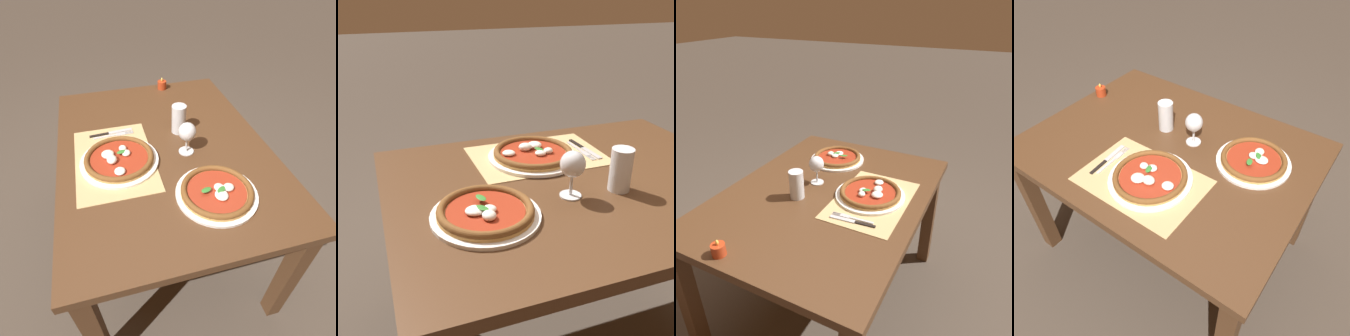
% 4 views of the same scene
% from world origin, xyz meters
% --- Properties ---
extents(ground_plane, '(24.00, 24.00, 0.00)m').
position_xyz_m(ground_plane, '(0.00, 0.00, 0.00)').
color(ground_plane, '#473D33').
extents(dining_table, '(1.30, 0.98, 0.74)m').
position_xyz_m(dining_table, '(0.00, 0.00, 0.64)').
color(dining_table, '#4C301C').
rests_on(dining_table, ground).
extents(paper_placemat, '(0.51, 0.35, 0.00)m').
position_xyz_m(paper_placemat, '(0.04, -0.24, 0.74)').
color(paper_placemat, tan).
rests_on(paper_placemat, dining_table).
extents(pizza_near, '(0.35, 0.35, 0.05)m').
position_xyz_m(pizza_near, '(0.07, -0.22, 0.76)').
color(pizza_near, white).
rests_on(pizza_near, paper_placemat).
extents(pizza_far, '(0.32, 0.32, 0.05)m').
position_xyz_m(pizza_far, '(0.36, 0.13, 0.76)').
color(pizza_far, white).
rests_on(pizza_far, dining_table).
extents(wine_glass, '(0.08, 0.08, 0.16)m').
position_xyz_m(wine_glass, '(0.07, 0.10, 0.85)').
color(wine_glass, silver).
rests_on(wine_glass, dining_table).
extents(pint_glass, '(0.07, 0.07, 0.15)m').
position_xyz_m(pint_glass, '(-0.10, 0.11, 0.81)').
color(pint_glass, silver).
rests_on(pint_glass, dining_table).
extents(fork, '(0.03, 0.20, 0.00)m').
position_xyz_m(fork, '(-0.14, -0.22, 0.75)').
color(fork, '#B7B7BC').
rests_on(fork, paper_placemat).
extents(knife, '(0.03, 0.22, 0.01)m').
position_xyz_m(knife, '(-0.17, -0.23, 0.75)').
color(knife, black).
rests_on(knife, paper_placemat).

